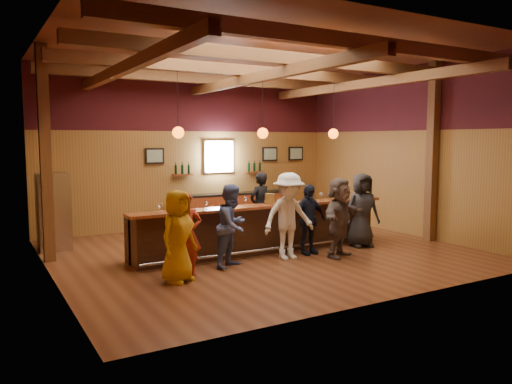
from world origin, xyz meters
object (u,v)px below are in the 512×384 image
bottle_a (289,196)px  customer_navy (308,219)px  customer_redvest (186,234)px  customer_dark (362,210)px  ice_bucket (270,199)px  back_bar_cabinet (234,208)px  stainless_fridge (53,212)px  customer_brown (339,217)px  bar_counter (260,228)px  customer_denim (233,226)px  customer_orange (178,236)px  bartender (260,207)px  customer_white (289,216)px

bottle_a → customer_navy: bearing=-77.1°
customer_redvest → customer_navy: size_ratio=1.01×
customer_dark → customer_redvest: bearing=-163.6°
ice_bucket → back_bar_cabinet: bearing=74.3°
ice_bucket → customer_dark: bearing=-14.4°
stainless_fridge → customer_redvest: stainless_fridge is taller
customer_redvest → customer_dark: (4.61, 0.32, 0.09)m
customer_brown → bar_counter: bearing=105.5°
stainless_fridge → customer_dark: (6.45, -3.29, -0.02)m
customer_denim → customer_brown: size_ratio=0.96×
customer_dark → ice_bucket: size_ratio=7.48×
customer_denim → bar_counter: bearing=7.1°
customer_orange → customer_redvest: size_ratio=1.06×
stainless_fridge → customer_denim: size_ratio=1.08×
customer_navy → customer_brown: (0.45, -0.55, 0.09)m
bartender → customer_brown: bearing=91.8°
bar_counter → bottle_a: bottle_a is taller
customer_denim → back_bar_cabinet: bearing=29.9°
back_bar_cabinet → bartender: 2.69m
customer_orange → ice_bucket: size_ratio=7.08×
customer_redvest → ice_bucket: size_ratio=6.70×
back_bar_cabinet → customer_white: 4.74m
customer_denim → bottle_a: size_ratio=4.27×
customer_redvest → customer_denim: (1.05, 0.16, 0.04)m
bartender → bottle_a: (0.04, -1.24, 0.39)m
customer_dark → bartender: bearing=146.4°
customer_brown → bartender: (-0.62, 2.37, -0.00)m
customer_white → customer_navy: size_ratio=1.19×
customer_denim → customer_white: bearing=-33.2°
customer_navy → bottle_a: customer_navy is taller
customer_denim → bartender: size_ratio=0.96×
customer_white → ice_bucket: size_ratio=7.87×
customer_brown → customer_dark: 1.26m
customer_dark → bartender: (-1.75, 1.82, -0.01)m
customer_white → bottle_a: (0.50, 0.76, 0.33)m
customer_white → bartender: (0.46, 2.00, -0.06)m
customer_white → customer_navy: bearing=16.2°
customer_denim → ice_bucket: (1.33, 0.74, 0.39)m
customer_orange → customer_brown: size_ratio=0.96×
bar_counter → back_bar_cabinet: size_ratio=1.57×
customer_orange → bar_counter: bearing=1.0°
customer_denim → stainless_fridge: bearing=97.6°
stainless_fridge → bartender: bearing=-17.4°
customer_denim → ice_bucket: 1.57m
customer_redvest → bottle_a: 3.07m
customer_orange → bartender: bartender is taller
back_bar_cabinet → customer_white: (-1.07, -4.59, 0.45)m
stainless_fridge → customer_denim: 4.51m
bar_counter → customer_denim: size_ratio=3.76×
customer_denim → customer_white: (1.34, -0.02, 0.09)m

